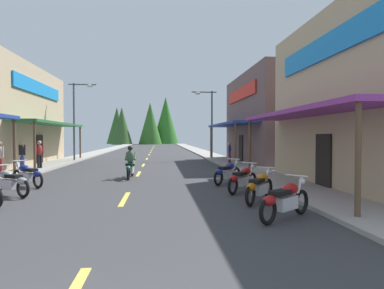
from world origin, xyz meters
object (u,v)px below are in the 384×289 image
(rider_cruising_lead, at_px, (130,165))
(pedestrian_waiting, at_px, (229,151))
(streetlamp_right, at_px, (208,115))
(motorcycle_parked_left_3, at_px, (28,175))
(motorcycle_parked_left_2, at_px, (10,182))
(motorcycle_parked_right_3, at_px, (227,172))
(pedestrian_strolling, at_px, (22,154))
(motorcycle_parked_right_2, at_px, (243,179))
(streetlamp_left, at_px, (78,111))
(pedestrian_by_shop, at_px, (40,153))
(pedestrian_browsing, at_px, (0,156))
(motorcycle_parked_right_0, at_px, (285,199))
(motorcycle_parked_right_1, at_px, (260,186))

(rider_cruising_lead, bearing_deg, pedestrian_waiting, -40.43)
(streetlamp_right, xyz_separation_m, motorcycle_parked_left_3, (-9.38, -14.19, -3.38))
(rider_cruising_lead, bearing_deg, motorcycle_parked_left_2, 141.96)
(motorcycle_parked_right_3, distance_m, pedestrian_strolling, 12.03)
(rider_cruising_lead, height_order, pedestrian_waiting, pedestrian_waiting)
(motorcycle_parked_left_3, bearing_deg, motorcycle_parked_right_2, -154.69)
(streetlamp_left, bearing_deg, motorcycle_parked_right_2, -58.24)
(pedestrian_by_shop, xyz_separation_m, pedestrian_waiting, (12.04, 2.58, -0.09))
(streetlamp_left, height_order, pedestrian_browsing, streetlamp_left)
(motorcycle_parked_left_3, xyz_separation_m, pedestrian_strolling, (-2.49, 5.73, 0.55))
(motorcycle_parked_right_0, bearing_deg, motorcycle_parked_left_2, 116.56)
(streetlamp_right, bearing_deg, pedestrian_browsing, -139.58)
(motorcycle_parked_right_0, height_order, motorcycle_parked_right_2, same)
(motorcycle_parked_left_3, distance_m, pedestrian_by_shop, 6.89)
(streetlamp_left, relative_size, motorcycle_parked_right_2, 3.73)
(motorcycle_parked_right_3, relative_size, rider_cruising_lead, 0.77)
(motorcycle_parked_right_1, bearing_deg, pedestrian_strolling, 86.43)
(streetlamp_left, xyz_separation_m, pedestrian_browsing, (-1.65, -9.26, -3.03))
(pedestrian_strolling, bearing_deg, motorcycle_parked_right_0, -102.48)
(motorcycle_parked_right_1, height_order, motorcycle_parked_left_3, same)
(rider_cruising_lead, bearing_deg, motorcycle_parked_right_0, -149.86)
(rider_cruising_lead, distance_m, pedestrian_waiting, 9.40)
(motorcycle_parked_right_0, bearing_deg, motorcycle_parked_right_1, 52.06)
(streetlamp_right, height_order, pedestrian_by_shop, streetlamp_right)
(motorcycle_parked_left_3, height_order, pedestrian_strolling, pedestrian_strolling)
(streetlamp_right, distance_m, motorcycle_parked_right_3, 14.61)
(motorcycle_parked_right_2, height_order, pedestrian_waiting, pedestrian_waiting)
(motorcycle_parked_right_0, xyz_separation_m, motorcycle_parked_right_3, (-0.15, 6.01, 0.00))
(motorcycle_parked_left_2, bearing_deg, motorcycle_parked_right_0, -170.74)
(motorcycle_parked_right_1, bearing_deg, rider_cruising_lead, 73.93)
(streetlamp_right, relative_size, pedestrian_by_shop, 3.36)
(motorcycle_parked_left_3, height_order, pedestrian_browsing, pedestrian_browsing)
(motorcycle_parked_right_2, relative_size, pedestrian_browsing, 0.95)
(motorcycle_parked_right_3, xyz_separation_m, pedestrian_browsing, (-10.90, 3.78, 0.53))
(motorcycle_parked_right_0, xyz_separation_m, pedestrian_waiting, (1.94, 15.17, 0.44))
(pedestrian_by_shop, bearing_deg, streetlamp_left, -65.18)
(motorcycle_parked_right_0, height_order, motorcycle_parked_left_3, same)
(streetlamp_left, bearing_deg, motorcycle_parked_right_0, -63.73)
(streetlamp_left, xyz_separation_m, motorcycle_parked_right_2, (9.37, -15.14, -3.56))
(motorcycle_parked_right_1, relative_size, rider_cruising_lead, 0.81)
(pedestrian_by_shop, xyz_separation_m, pedestrian_browsing, (-0.94, -2.80, -0.00))
(motorcycle_parked_right_1, relative_size, motorcycle_parked_left_3, 1.01)
(streetlamp_left, distance_m, motorcycle_parked_right_3, 16.38)
(pedestrian_strolling, bearing_deg, pedestrian_waiting, -39.70)
(streetlamp_right, xyz_separation_m, pedestrian_strolling, (-11.87, -8.47, -2.83))
(motorcycle_parked_right_2, relative_size, pedestrian_strolling, 0.94)
(motorcycle_parked_right_1, bearing_deg, motorcycle_parked_left_2, 115.34)
(motorcycle_parked_right_2, xyz_separation_m, pedestrian_by_shop, (-10.08, 8.68, 0.53))
(motorcycle_parked_right_2, distance_m, pedestrian_strolling, 13.25)
(rider_cruising_lead, bearing_deg, motorcycle_parked_right_1, -142.27)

